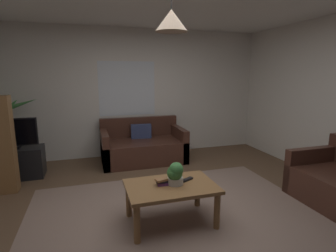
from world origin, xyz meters
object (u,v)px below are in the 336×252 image
Objects in this scene: coffee_table at (171,191)px; potted_palm_corner at (8,133)px; potted_plant_on_table at (175,173)px; pendant_lamp at (171,20)px; book_on_table_2 at (163,179)px; tv_stand at (14,163)px; book_on_table_0 at (163,184)px; couch_under_window at (143,147)px; book_on_table_1 at (162,181)px; remote_on_table_0 at (187,179)px; tv at (10,133)px.

potted_palm_corner is at bearing 131.60° from coffee_table.
pendant_lamp reaches higher than potted_plant_on_table.
book_on_table_2 is 0.18× the size of tv_stand.
tv_stand is 3.50m from pendant_lamp.
book_on_table_2 reaches higher than book_on_table_0.
book_on_table_1 is at bearing -95.88° from couch_under_window.
pendant_lamp is at bearing -48.40° from potted_palm_corner.
couch_under_window reaches higher than book_on_table_1.
couch_under_window is 1.56× the size of coffee_table.
remote_on_table_0 is (0.22, 0.07, 0.08)m from coffee_table.
coffee_table is at bearing -16.40° from book_on_table_2.
book_on_table_0 is 0.08× the size of potted_palm_corner.
book_on_table_1 is at bearing 76.84° from book_on_table_2.
book_on_table_0 is 0.13× the size of tv_stand.
couch_under_window is 2.21m from tv_stand.
remote_on_table_0 is at bearing -44.89° from potted_palm_corner.
book_on_table_1 is 0.16× the size of tv_stand.
book_on_table_1 is (-0.23, -2.23, 0.23)m from couch_under_window.
book_on_table_0 is (-0.23, -2.25, 0.20)m from couch_under_window.
couch_under_window is 2.31m from potted_plant_on_table.
pendant_lamp reaches higher than tv_stand.
tv is (0.00, -0.02, 0.50)m from tv_stand.
book_on_table_2 is 2.82m from tv_stand.
remote_on_table_0 is 0.18× the size of tv_stand.
tv is at bearing -90.00° from tv_stand.
coffee_table is 0.22m from potted_plant_on_table.
book_on_table_1 is 3.26m from potted_palm_corner.
tv_stand is at bearing 22.17° from remote_on_table_0.
pendant_lamp reaches higher than tv.
couch_under_window is at bearing -24.97° from remote_on_table_0.
book_on_table_2 is 0.11× the size of potted_palm_corner.
coffee_table is at bearing -93.57° from couch_under_window.
book_on_table_1 is (-0.09, 0.04, 0.12)m from coffee_table.
coffee_table is 0.15m from book_on_table_1.
book_on_table_1 is (0.00, 0.01, 0.03)m from book_on_table_0.
book_on_table_0 is at bearing 164.65° from potted_plant_on_table.
book_on_table_2 is at bearing -107.82° from book_on_table_0.
book_on_table_0 is at bearing 161.77° from pendant_lamp.
tv is (-2.28, 1.95, 0.28)m from remote_on_table_0.
coffee_table is at bearing 80.38° from remote_on_table_0.
potted_palm_corner is 3.70m from pendant_lamp.
pendant_lamp is at bearing -26.84° from book_on_table_1.
remote_on_table_0 is 3.02m from tv_stand.
tv is at bearing 22.48° from remote_on_table_0.
book_on_table_1 is 0.54× the size of potted_plant_on_table.
coffee_table is 2.90m from tv.
potted_palm_corner is at bearing 18.10° from remote_on_table_0.
book_on_table_0 is 0.05m from book_on_table_2.
tv_stand is 0.51m from tv.
potted_palm_corner is (-2.22, 2.51, 0.27)m from coffee_table.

